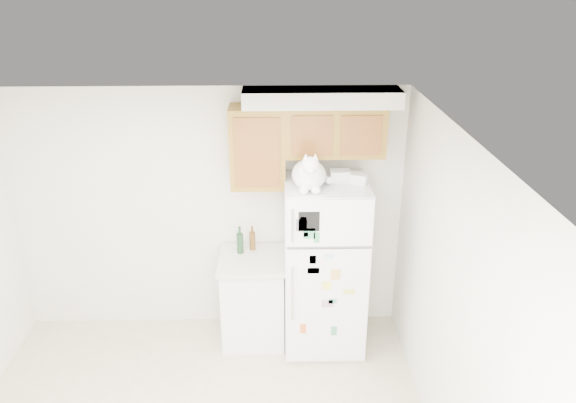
{
  "coord_description": "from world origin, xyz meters",
  "views": [
    {
      "loc": [
        0.65,
        -3.07,
        3.5
      ],
      "look_at": [
        0.77,
        1.55,
        1.55
      ],
      "focal_mm": 35.0,
      "sensor_mm": 36.0,
      "label": 1
    }
  ],
  "objects_px": {
    "base_counter": "(253,298)",
    "cat": "(310,174)",
    "refrigerator": "(324,266)",
    "storage_box_front": "(358,179)",
    "bottle_amber": "(252,238)",
    "bottle_green": "(240,240)",
    "storage_box_back": "(340,176)"
  },
  "relations": [
    {
      "from": "refrigerator",
      "to": "bottle_amber",
      "type": "xyz_separation_m",
      "value": [
        -0.69,
        0.23,
        0.2
      ]
    },
    {
      "from": "storage_box_front",
      "to": "bottle_amber",
      "type": "xyz_separation_m",
      "value": [
        -0.97,
        0.24,
        -0.7
      ]
    },
    {
      "from": "cat",
      "to": "storage_box_back",
      "type": "relative_size",
      "value": 2.97
    },
    {
      "from": "base_counter",
      "to": "cat",
      "type": "xyz_separation_m",
      "value": [
        0.52,
        -0.21,
        1.38
      ]
    },
    {
      "from": "storage_box_front",
      "to": "bottle_amber",
      "type": "distance_m",
      "value": 1.22
    },
    {
      "from": "refrigerator",
      "to": "storage_box_back",
      "type": "bearing_deg",
      "value": 27.01
    },
    {
      "from": "bottle_green",
      "to": "bottle_amber",
      "type": "xyz_separation_m",
      "value": [
        0.12,
        0.06,
        -0.01
      ]
    },
    {
      "from": "storage_box_back",
      "to": "bottle_amber",
      "type": "distance_m",
      "value": 1.09
    },
    {
      "from": "bottle_green",
      "to": "storage_box_front",
      "type": "bearing_deg",
      "value": -9.17
    },
    {
      "from": "storage_box_front",
      "to": "bottle_green",
      "type": "height_order",
      "value": "storage_box_front"
    },
    {
      "from": "bottle_green",
      "to": "bottle_amber",
      "type": "height_order",
      "value": "bottle_green"
    },
    {
      "from": "cat",
      "to": "storage_box_back",
      "type": "distance_m",
      "value": 0.36
    },
    {
      "from": "storage_box_back",
      "to": "storage_box_front",
      "type": "xyz_separation_m",
      "value": [
        0.16,
        -0.07,
        -0.01
      ]
    },
    {
      "from": "cat",
      "to": "bottle_green",
      "type": "bearing_deg",
      "value": 154.46
    },
    {
      "from": "base_counter",
      "to": "cat",
      "type": "height_order",
      "value": "cat"
    },
    {
      "from": "refrigerator",
      "to": "storage_box_back",
      "type": "distance_m",
      "value": 0.91
    },
    {
      "from": "base_counter",
      "to": "cat",
      "type": "distance_m",
      "value": 1.49
    },
    {
      "from": "storage_box_back",
      "to": "bottle_green",
      "type": "bearing_deg",
      "value": 171.3
    },
    {
      "from": "cat",
      "to": "storage_box_front",
      "type": "bearing_deg",
      "value": 16.37
    },
    {
      "from": "storage_box_back",
      "to": "bottle_amber",
      "type": "bearing_deg",
      "value": 166.09
    },
    {
      "from": "storage_box_front",
      "to": "storage_box_back",
      "type": "bearing_deg",
      "value": 178.49
    },
    {
      "from": "storage_box_front",
      "to": "cat",
      "type": "bearing_deg",
      "value": -142.51
    },
    {
      "from": "storage_box_back",
      "to": "storage_box_front",
      "type": "bearing_deg",
      "value": -24.64
    },
    {
      "from": "bottle_amber",
      "to": "storage_box_front",
      "type": "bearing_deg",
      "value": -13.75
    },
    {
      "from": "storage_box_front",
      "to": "bottle_amber",
      "type": "bearing_deg",
      "value": -172.63
    },
    {
      "from": "base_counter",
      "to": "cat",
      "type": "bearing_deg",
      "value": -21.89
    },
    {
      "from": "cat",
      "to": "storage_box_front",
      "type": "distance_m",
      "value": 0.47
    },
    {
      "from": "refrigerator",
      "to": "storage_box_back",
      "type": "height_order",
      "value": "storage_box_back"
    },
    {
      "from": "refrigerator",
      "to": "storage_box_front",
      "type": "relative_size",
      "value": 11.33
    },
    {
      "from": "storage_box_front",
      "to": "bottle_green",
      "type": "distance_m",
      "value": 1.3
    },
    {
      "from": "base_counter",
      "to": "bottle_amber",
      "type": "relative_size",
      "value": 3.61
    },
    {
      "from": "storage_box_front",
      "to": "bottle_amber",
      "type": "relative_size",
      "value": 0.59
    }
  ]
}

